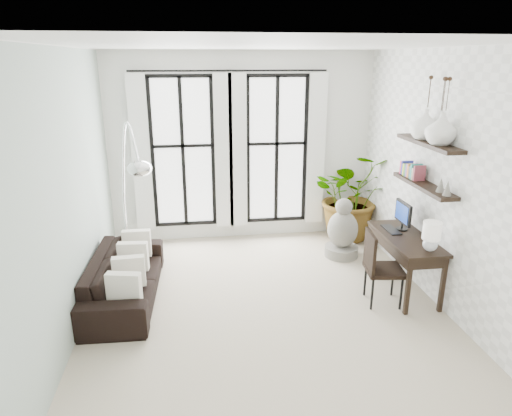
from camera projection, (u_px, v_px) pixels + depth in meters
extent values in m
plane|color=#BAAC94|center=(264.00, 305.00, 5.95)|extent=(5.00, 5.00, 0.00)
plane|color=white|center=(265.00, 45.00, 4.95)|extent=(5.00, 5.00, 0.00)
plane|color=#9EB0A5|center=(68.00, 194.00, 5.16)|extent=(0.00, 5.00, 5.00)
plane|color=white|center=(441.00, 180.00, 5.75)|extent=(0.00, 5.00, 5.00)
plane|color=white|center=(242.00, 148.00, 7.80)|extent=(4.50, 0.00, 4.50)
cube|color=white|center=(183.00, 153.00, 7.66)|extent=(1.00, 0.02, 2.50)
cube|color=white|center=(141.00, 155.00, 7.48)|extent=(0.30, 0.04, 2.60)
cube|color=white|center=(224.00, 153.00, 7.66)|extent=(0.30, 0.04, 2.60)
cube|color=white|center=(277.00, 151.00, 7.87)|extent=(1.00, 0.02, 2.50)
cube|color=white|center=(238.00, 153.00, 7.69)|extent=(0.30, 0.04, 2.60)
cube|color=white|center=(316.00, 151.00, 7.87)|extent=(0.30, 0.04, 2.60)
cylinder|color=black|center=(229.00, 71.00, 7.27)|extent=(3.20, 0.03, 0.03)
cube|color=black|center=(424.00, 185.00, 5.90)|extent=(0.25, 1.30, 0.05)
cube|color=black|center=(429.00, 143.00, 5.73)|extent=(0.25, 1.30, 0.05)
cube|color=#DE3764|center=(406.00, 167.00, 6.38)|extent=(0.16, 0.03, 0.18)
cube|color=#2E33A1|center=(407.00, 168.00, 6.34)|extent=(0.16, 0.03, 0.18)
cube|color=yellow|center=(408.00, 169.00, 6.30)|extent=(0.16, 0.03, 0.18)
cube|color=#339952|center=(410.00, 169.00, 6.25)|extent=(0.16, 0.03, 0.18)
cube|color=#8853C2|center=(411.00, 170.00, 6.21)|extent=(0.16, 0.03, 0.18)
cube|color=orange|center=(413.00, 171.00, 6.17)|extent=(0.16, 0.04, 0.18)
cube|color=#515151|center=(415.00, 172.00, 6.13)|extent=(0.16, 0.04, 0.18)
cube|color=teal|center=(416.00, 172.00, 6.08)|extent=(0.16, 0.04, 0.18)
cube|color=tan|center=(418.00, 173.00, 6.04)|extent=(0.16, 0.04, 0.18)
cube|color=#8C3843|center=(419.00, 174.00, 6.00)|extent=(0.16, 0.04, 0.18)
cone|color=gray|center=(441.00, 185.00, 5.49)|extent=(0.10, 0.10, 0.18)
cone|color=gray|center=(448.00, 188.00, 5.35)|extent=(0.10, 0.10, 0.18)
imported|color=black|center=(125.00, 277.00, 6.03)|extent=(0.89, 2.12, 0.61)
cube|color=silver|center=(124.00, 289.00, 5.33)|extent=(0.40, 0.12, 0.40)
cube|color=silver|center=(129.00, 271.00, 5.77)|extent=(0.40, 0.12, 0.40)
cube|color=silver|center=(133.00, 256.00, 6.21)|extent=(0.40, 0.12, 0.40)
cube|color=silver|center=(137.00, 243.00, 6.64)|extent=(0.40, 0.12, 0.40)
imported|color=#2D7228|center=(352.00, 195.00, 7.98)|extent=(1.46, 1.27, 1.58)
cube|color=black|center=(406.00, 238.00, 6.10)|extent=(0.57, 1.34, 0.04)
cube|color=black|center=(404.00, 244.00, 6.13)|extent=(0.52, 1.28, 0.12)
cube|color=black|center=(408.00, 287.00, 5.61)|extent=(0.05, 0.05, 0.74)
cube|color=black|center=(443.00, 285.00, 5.67)|extent=(0.05, 0.05, 0.74)
cube|color=black|center=(370.00, 248.00, 6.78)|extent=(0.05, 0.05, 0.74)
cube|color=black|center=(399.00, 246.00, 6.84)|extent=(0.05, 0.05, 0.74)
cube|color=black|center=(403.00, 213.00, 6.27)|extent=(0.04, 0.42, 0.30)
cube|color=navy|center=(402.00, 213.00, 6.27)|extent=(0.00, 0.36, 0.24)
cube|color=black|center=(391.00, 229.00, 6.32)|extent=(0.15, 0.40, 0.02)
sphere|color=silver|center=(430.00, 245.00, 5.59)|extent=(0.18, 0.18, 0.18)
cylinder|color=white|center=(432.00, 231.00, 5.53)|extent=(0.22, 0.22, 0.22)
cube|color=black|center=(384.00, 270.00, 5.89)|extent=(0.52, 0.52, 0.05)
cube|color=black|center=(370.00, 252.00, 5.80)|extent=(0.10, 0.46, 0.51)
cylinder|color=black|center=(375.00, 295.00, 5.76)|extent=(0.03, 0.03, 0.43)
cylinder|color=black|center=(402.00, 293.00, 5.81)|extent=(0.03, 0.03, 0.43)
cylinder|color=black|center=(364.00, 282.00, 6.11)|extent=(0.03, 0.03, 0.43)
cylinder|color=black|center=(390.00, 280.00, 6.16)|extent=(0.03, 0.03, 0.43)
cylinder|color=silver|center=(129.00, 260.00, 7.18)|extent=(0.34, 0.34, 0.10)
cylinder|color=silver|center=(127.00, 231.00, 7.03)|extent=(0.03, 0.03, 0.95)
ellipsoid|color=silver|center=(140.00, 168.00, 5.67)|extent=(0.30, 0.30, 0.20)
cylinder|color=gray|center=(341.00, 251.00, 7.42)|extent=(0.54, 0.54, 0.16)
ellipsoid|color=gray|center=(343.00, 229.00, 7.30)|extent=(0.49, 0.49, 0.59)
sphere|color=gray|center=(344.00, 207.00, 7.19)|extent=(0.27, 0.27, 0.27)
imported|color=white|center=(441.00, 129.00, 5.42)|extent=(0.37, 0.37, 0.38)
imported|color=white|center=(425.00, 124.00, 5.80)|extent=(0.37, 0.37, 0.38)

